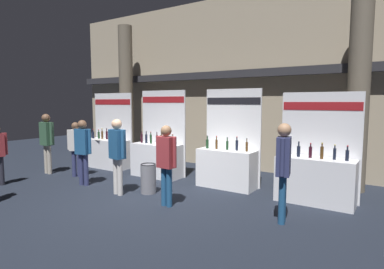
% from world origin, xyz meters
% --- Properties ---
extents(ground_plane, '(27.42, 27.42, 0.00)m').
position_xyz_m(ground_plane, '(0.00, 0.00, 0.00)').
color(ground_plane, black).
extents(hall_colonnade, '(13.71, 1.35, 5.62)m').
position_xyz_m(hall_colonnade, '(0.00, 4.31, 2.78)').
color(hall_colonnade, tan).
rests_on(hall_colonnade, ground_plane).
extents(exhibitor_booth_0, '(1.74, 0.72, 2.50)m').
position_xyz_m(exhibitor_booth_0, '(-3.43, 2.06, 0.60)').
color(exhibitor_booth_0, white).
rests_on(exhibitor_booth_0, ground_plane).
extents(exhibitor_booth_1, '(1.60, 0.66, 2.55)m').
position_xyz_m(exhibitor_booth_1, '(-1.18, 1.97, 0.62)').
color(exhibitor_booth_1, white).
rests_on(exhibitor_booth_1, ground_plane).
extents(exhibitor_booth_2, '(1.57, 0.66, 2.55)m').
position_xyz_m(exhibitor_booth_2, '(1.10, 2.04, 0.62)').
color(exhibitor_booth_2, white).
rests_on(exhibitor_booth_2, ground_plane).
extents(exhibitor_booth_3, '(1.71, 0.66, 2.43)m').
position_xyz_m(exhibitor_booth_3, '(3.31, 1.92, 0.61)').
color(exhibitor_booth_3, white).
rests_on(exhibitor_booth_3, ground_plane).
extents(trash_bin, '(0.37, 0.37, 0.72)m').
position_xyz_m(trash_bin, '(-0.24, 0.49, 0.36)').
color(trash_bin, slate).
rests_on(trash_bin, ground_plane).
extents(visitor_0, '(0.45, 0.37, 1.62)m').
position_xyz_m(visitor_0, '(-3.16, 0.63, 0.95)').
color(visitor_0, navy).
rests_on(visitor_0, ground_plane).
extents(visitor_1, '(0.53, 0.31, 1.81)m').
position_xyz_m(visitor_1, '(-0.76, -0.01, 1.09)').
color(visitor_1, silver).
rests_on(visitor_1, ground_plane).
extents(visitor_2, '(0.55, 0.26, 1.84)m').
position_xyz_m(visitor_2, '(-4.24, 0.39, 1.12)').
color(visitor_2, '#ADA393').
rests_on(visitor_2, ground_plane).
extents(visitor_3, '(0.30, 0.52, 1.83)m').
position_xyz_m(visitor_3, '(3.07, 0.38, 1.10)').
color(visitor_3, navy).
rests_on(visitor_3, ground_plane).
extents(visitor_5, '(0.53, 0.26, 1.72)m').
position_xyz_m(visitor_5, '(0.73, -0.04, 1.03)').
color(visitor_5, navy).
rests_on(visitor_5, ground_plane).
extents(visitor_6, '(0.52, 0.30, 1.74)m').
position_xyz_m(visitor_6, '(-2.16, 0.10, 1.03)').
color(visitor_6, navy).
rests_on(visitor_6, ground_plane).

